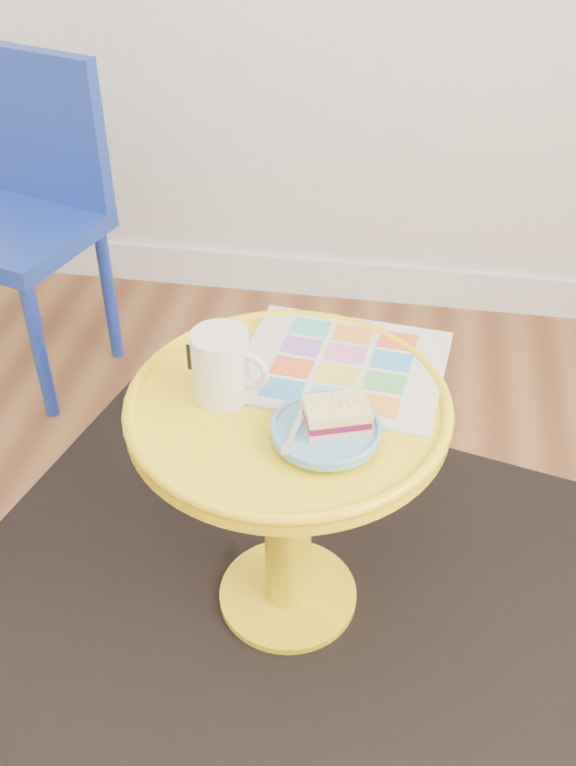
% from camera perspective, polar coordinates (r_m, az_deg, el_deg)
% --- Properties ---
extents(rug, '(1.52, 1.37, 0.01)m').
position_cam_1_polar(rug, '(1.73, 0.00, -14.15)').
color(rug, black).
rests_on(rug, ground).
extents(side_table, '(0.53, 0.53, 0.50)m').
position_cam_1_polar(side_table, '(1.47, 0.00, -5.58)').
color(side_table, yellow).
rests_on(side_table, ground).
extents(chair, '(0.44, 0.44, 0.79)m').
position_cam_1_polar(chair, '(2.19, -17.01, 11.45)').
color(chair, '#17329B').
rests_on(chair, ground).
extents(newspaper, '(0.37, 0.33, 0.01)m').
position_cam_1_polar(newspaper, '(1.45, 3.63, 1.17)').
color(newspaper, silver).
rests_on(newspaper, side_table).
extents(mug, '(0.13, 0.09, 0.12)m').
position_cam_1_polar(mug, '(1.36, -4.42, 1.25)').
color(mug, white).
rests_on(mug, side_table).
extents(plate, '(0.17, 0.17, 0.02)m').
position_cam_1_polar(plate, '(1.30, 2.55, -3.20)').
color(plate, '#5D97C6').
rests_on(plate, newspaper).
extents(cake_slice, '(0.11, 0.09, 0.04)m').
position_cam_1_polar(cake_slice, '(1.28, 3.27, -2.17)').
color(cake_slice, '#D3BC8C').
rests_on(cake_slice, plate).
extents(fork, '(0.03, 0.14, 0.00)m').
position_cam_1_polar(fork, '(1.30, 0.73, -2.55)').
color(fork, silver).
rests_on(fork, plate).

